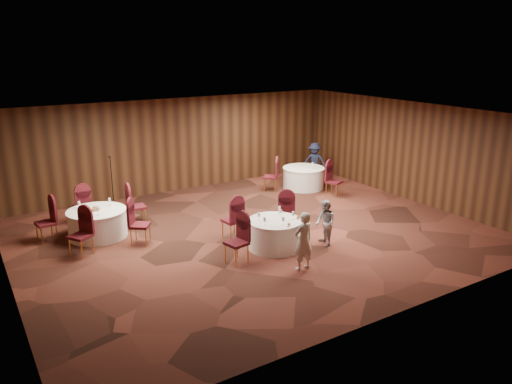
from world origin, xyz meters
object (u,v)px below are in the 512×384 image
table_right (303,178)px  mic_stand (113,195)px  man_c (314,161)px  woman_a (303,241)px  table_main (275,234)px  table_left (97,223)px  woman_b (325,223)px

table_right → mic_stand: 6.58m
table_right → man_c: (1.04, 0.71, 0.33)m
table_right → woman_a: 6.73m
table_right → woman_a: (-4.06, -5.35, 0.31)m
table_main → table_left: 4.75m
table_main → table_right: bearing=45.5°
table_main → table_right: size_ratio=0.92×
table_main → table_left: size_ratio=0.88×
table_left → woman_a: 5.67m
mic_stand → woman_b: (3.77, -5.56, 0.09)m
mic_stand → table_main: bearing=-62.8°
table_main → woman_b: bearing=-23.6°
woman_a → woman_b: 1.59m
table_right → mic_stand: (-6.50, 1.05, 0.13)m
mic_stand → table_right: bearing=-9.2°
table_main → woman_b: woman_b is taller
mic_stand → woman_a: bearing=-69.2°
table_left → table_right: size_ratio=1.05×
table_right → woman_b: bearing=-121.1°
table_right → woman_b: size_ratio=1.23×
table_main → table_right: 5.58m
table_left → woman_b: (4.77, -3.65, 0.22)m
table_main → woman_a: size_ratio=0.98×
mic_stand → man_c: bearing=-2.6°
table_left → woman_a: bearing=-52.7°
mic_stand → man_c: 7.55m
table_left → table_right: 7.54m
table_main → mic_stand: mic_stand is taller
table_main → woman_a: bearing=-96.1°
table_main → woman_b: 1.32m
woman_b → man_c: bearing=160.6°
table_left → man_c: (8.53, 1.56, 0.33)m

